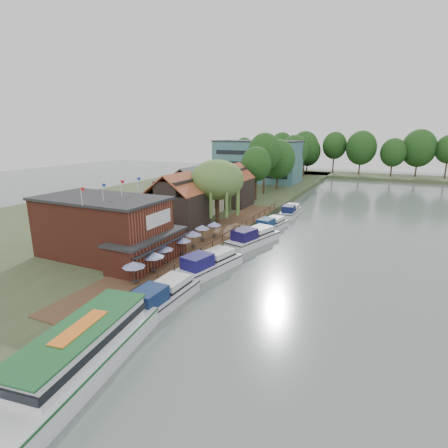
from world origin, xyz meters
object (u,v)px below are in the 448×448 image
at_px(cottage_b, 193,190).
at_px(umbrella_5, 202,233).
at_px(cottage_a, 177,201).
at_px(umbrella_6, 214,230).
at_px(pub, 115,229).
at_px(umbrella_4, 193,240).
at_px(cottage_c, 232,185).
at_px(umbrella_3, 183,246).
at_px(hotel_block, 258,161).
at_px(cruiser_4, 291,210).
at_px(umbrella_1, 153,263).
at_px(cruiser_0, 162,293).
at_px(swan, 125,323).
at_px(cruiser_1, 209,261).
at_px(cruiser_3, 271,223).
at_px(willow, 217,192).
at_px(tour_boat, 75,355).
at_px(umbrella_2, 163,255).
at_px(umbrella_0, 134,273).
at_px(cruiser_2, 253,235).

xyz_separation_m(cottage_b, umbrella_5, (10.31, -15.38, -2.96)).
relative_size(cottage_a, umbrella_6, 3.62).
bearing_deg(pub, umbrella_4, 44.90).
height_order(cottage_a, cottage_c, same).
bearing_deg(umbrella_3, hotel_block, 102.42).
bearing_deg(cruiser_4, umbrella_1, -99.67).
distance_m(umbrella_1, cruiser_0, 5.52).
bearing_deg(umbrella_4, swan, -79.32).
distance_m(umbrella_6, cruiser_1, 9.74).
distance_m(pub, cruiser_3, 26.12).
xyz_separation_m(cottage_b, willow, (7.50, -5.00, 0.96)).
relative_size(cottage_b, cruiser_0, 0.94).
relative_size(cottage_b, cruiser_1, 0.91).
relative_size(cottage_a, tour_boat, 0.56).
height_order(cruiser_1, cruiser_3, cruiser_1).
height_order(umbrella_1, umbrella_6, same).
height_order(umbrella_4, cruiser_3, umbrella_4).
relative_size(umbrella_4, cruiser_1, 0.23).
xyz_separation_m(umbrella_3, cruiser_3, (4.95, 19.30, -1.15)).
bearing_deg(umbrella_3, umbrella_5, 94.81).
distance_m(umbrella_2, swan, 11.16).
bearing_deg(umbrella_0, cottage_a, 111.26).
bearing_deg(umbrella_5, umbrella_4, -84.16).
xyz_separation_m(cottage_c, tour_boat, (11.27, -50.67, -3.58)).
height_order(umbrella_2, umbrella_4, same).
height_order(willow, umbrella_5, willow).
height_order(umbrella_1, cruiser_3, umbrella_1).
distance_m(hotel_block, cottage_b, 46.21).
relative_size(umbrella_6, tour_boat, 0.16).
height_order(cottage_b, umbrella_4, cottage_b).
bearing_deg(cruiser_3, swan, -84.26).
height_order(umbrella_3, swan, umbrella_3).
relative_size(cottage_a, cruiser_1, 0.82).
xyz_separation_m(cruiser_4, tour_boat, (-0.71, -51.48, 0.54)).
bearing_deg(hotel_block, umbrella_5, -76.88).
relative_size(willow, cruiser_0, 1.02).
xyz_separation_m(umbrella_1, swan, (2.88, -8.06, -2.07)).
distance_m(cruiser_2, swan, 25.18).
bearing_deg(cruiser_3, cruiser_0, -82.97).
bearing_deg(swan, umbrella_5, 99.95).
distance_m(pub, umbrella_2, 6.89).
distance_m(umbrella_3, cruiser_3, 19.95).
bearing_deg(umbrella_6, cruiser_4, 77.65).
bearing_deg(swan, cruiser_4, 87.23).
height_order(umbrella_6, cruiser_2, umbrella_6).
relative_size(cottage_b, umbrella_0, 4.04).
relative_size(pub, cottage_b, 2.08).
bearing_deg(hotel_block, cottage_c, -77.80).
bearing_deg(cruiser_3, umbrella_4, -98.23).
bearing_deg(cruiser_1, umbrella_6, 125.79).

